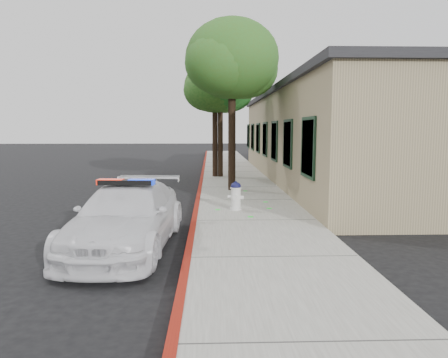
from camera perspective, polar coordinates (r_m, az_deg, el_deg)
ground at (r=10.47m, az=-4.53°, el=-6.59°), size 120.00×120.00×0.00m
sidewalk at (r=13.43m, az=2.91°, el=-3.23°), size 3.20×60.00×0.15m
red_curb at (r=13.39m, az=-3.68°, el=-3.24°), size 0.14×60.00×0.16m
clapboard_building at (r=20.15m, az=16.15°, el=5.78°), size 7.30×20.89×4.24m
police_car at (r=8.69m, az=-13.37°, el=-5.10°), size 2.15×4.65×1.44m
fire_hydrant at (r=11.69m, az=1.65°, el=-2.33°), size 0.47×0.41×0.82m
street_tree_near at (r=15.61m, az=1.18°, el=15.92°), size 3.50×3.48×6.34m
street_tree_mid at (r=20.03m, az=-0.48°, el=12.67°), size 3.17×2.98×5.68m
street_tree_far at (r=19.97m, az=-1.18°, el=12.42°), size 3.11×2.95×5.58m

